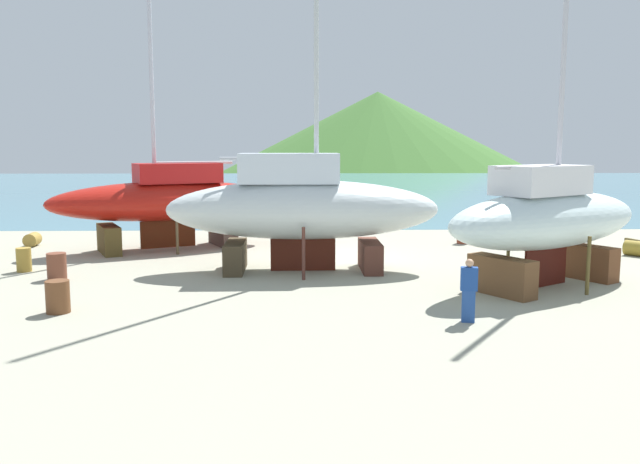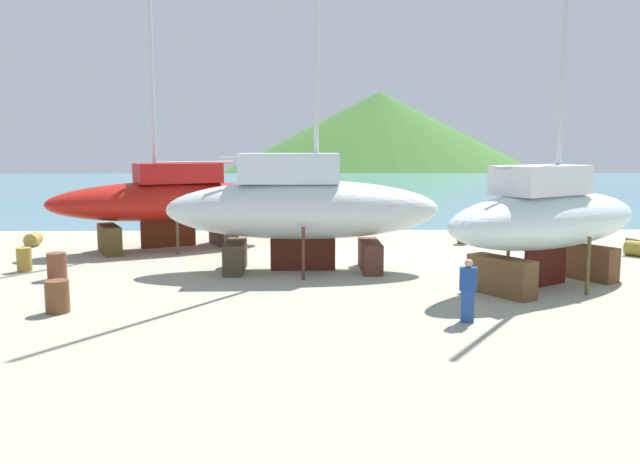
# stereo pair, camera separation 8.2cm
# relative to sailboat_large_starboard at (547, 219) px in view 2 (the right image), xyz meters

# --- Properties ---
(ground_plane) EXTENTS (49.43, 49.43, 0.00)m
(ground_plane) POSITION_rel_sailboat_large_starboard_xyz_m (-6.34, 2.36, -2.27)
(ground_plane) COLOR #9B9A85
(sea_water) EXTENTS (153.99, 74.33, 0.01)m
(sea_water) POSITION_rel_sailboat_large_starboard_xyz_m (-6.34, 51.89, -2.27)
(sea_water) COLOR teal
(sea_water) RESTS_ON ground
(headland_hill) EXTENTS (155.23, 155.23, 39.24)m
(headland_hill) POSITION_rel_sailboat_large_starboard_xyz_m (12.62, 164.10, -2.27)
(headland_hill) COLOR #3C6A2C
(headland_hill) RESTS_ON ground
(sailboat_large_starboard) EXTENTS (8.92, 7.23, 13.29)m
(sailboat_large_starboard) POSITION_rel_sailboat_large_starboard_xyz_m (0.00, 0.00, 0.00)
(sailboat_large_starboard) COLOR brown
(sailboat_large_starboard) RESTS_ON ground
(sailboat_small_center) EXTENTS (10.60, 7.08, 18.02)m
(sailboat_small_center) POSITION_rel_sailboat_large_starboard_xyz_m (-14.13, 8.23, -0.00)
(sailboat_small_center) COLOR brown
(sailboat_small_center) RESTS_ON ground
(sailboat_far_slipway) EXTENTS (10.15, 3.56, 17.95)m
(sailboat_far_slipway) POSITION_rel_sailboat_large_starboard_xyz_m (-8.10, 2.95, 0.13)
(sailboat_far_slipway) COLOR #532E24
(sailboat_far_slipway) RESTS_ON ground
(worker) EXTENTS (0.47, 0.31, 1.70)m
(worker) POSITION_rel_sailboat_large_starboard_xyz_m (-3.65, -4.35, -1.39)
(worker) COLOR #254993
(worker) RESTS_ON ground
(barrel_rust_near) EXTENTS (0.70, 0.70, 0.89)m
(barrel_rust_near) POSITION_rel_sailboat_large_starboard_xyz_m (-18.45, 3.01, -1.82)
(barrel_rust_near) COLOR olive
(barrel_rust_near) RESTS_ON ground
(barrel_tar_black) EXTENTS (0.85, 0.85, 0.93)m
(barrel_tar_black) POSITION_rel_sailboat_large_starboard_xyz_m (-16.68, 1.53, -1.80)
(barrel_tar_black) COLOR brown
(barrel_tar_black) RESTS_ON ground
(barrel_tipped_right) EXTENTS (1.07, 1.10, 0.64)m
(barrel_tipped_right) POSITION_rel_sailboat_large_starboard_xyz_m (6.11, 5.88, -1.95)
(barrel_tipped_right) COLOR olive
(barrel_tipped_right) RESTS_ON ground
(barrel_blue_faded) EXTENTS (0.68, 0.92, 0.62)m
(barrel_blue_faded) POSITION_rel_sailboat_large_starboard_xyz_m (-20.70, 9.25, -1.96)
(barrel_blue_faded) COLOR olive
(barrel_blue_faded) RESTS_ON ground
(barrel_rust_far) EXTENTS (0.83, 0.83, 0.89)m
(barrel_rust_far) POSITION_rel_sailboat_large_starboard_xyz_m (-0.39, 9.60, -1.82)
(barrel_rust_far) COLOR brown
(barrel_rust_far) RESTS_ON ground
(barrel_by_slipway) EXTENTS (0.77, 0.77, 0.92)m
(barrel_by_slipway) POSITION_rel_sailboat_large_starboard_xyz_m (-14.92, -3.11, -1.81)
(barrel_by_slipway) COLOR brown
(barrel_by_slipway) RESTS_ON ground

